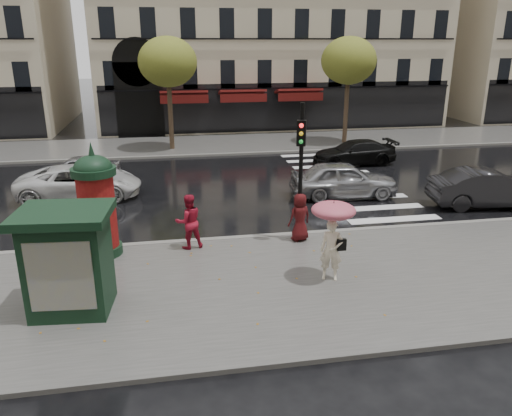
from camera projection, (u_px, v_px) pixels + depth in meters
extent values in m
plane|color=black|center=(257.00, 280.00, 14.03)|extent=(160.00, 160.00, 0.00)
cube|color=#474744|center=(260.00, 286.00, 13.54)|extent=(90.00, 7.00, 0.12)
cube|color=#474744|center=(204.00, 145.00, 31.72)|extent=(90.00, 6.00, 0.12)
cube|color=slate|center=(241.00, 238.00, 16.80)|extent=(90.00, 0.25, 0.14)
cube|color=slate|center=(208.00, 155.00, 28.92)|extent=(90.00, 0.25, 0.14)
cube|color=silver|center=(344.00, 180.00, 23.98)|extent=(3.60, 11.75, 0.01)
cylinder|color=#38281C|center=(170.00, 107.00, 29.64)|extent=(0.28, 0.28, 5.20)
ellipsoid|color=#4F5F1E|center=(168.00, 62.00, 28.81)|extent=(3.40, 3.40, 2.89)
cylinder|color=#38281C|center=(346.00, 103.00, 31.48)|extent=(0.28, 0.28, 5.20)
ellipsoid|color=#4F5F1E|center=(349.00, 60.00, 30.64)|extent=(3.40, 3.40, 2.89)
imported|color=#F6E8CA|center=(331.00, 250.00, 13.58)|extent=(0.73, 0.60, 1.72)
cylinder|color=black|center=(332.00, 231.00, 13.39)|extent=(0.02, 0.02, 1.09)
ellipsoid|color=#C7256C|center=(334.00, 210.00, 13.21)|extent=(1.19, 1.19, 0.42)
cone|color=black|center=(334.00, 202.00, 13.13)|extent=(0.04, 0.04, 0.09)
cube|color=black|center=(341.00, 245.00, 13.50)|extent=(0.25, 0.11, 0.32)
imported|color=maroon|center=(189.00, 221.00, 15.65)|extent=(0.99, 0.85, 1.77)
imported|color=#430D0F|center=(300.00, 217.00, 16.28)|extent=(0.90, 0.73, 1.60)
cylinder|color=black|center=(102.00, 249.00, 15.44)|extent=(1.27, 1.27, 0.27)
cylinder|color=maroon|center=(98.00, 211.00, 15.03)|extent=(1.09, 1.09, 2.27)
cylinder|color=black|center=(93.00, 171.00, 14.64)|extent=(1.31, 1.31, 0.23)
ellipsoid|color=black|center=(93.00, 168.00, 14.61)|extent=(1.12, 1.12, 0.79)
cone|color=black|center=(91.00, 149.00, 14.42)|extent=(0.18, 0.18, 0.41)
cylinder|color=black|center=(301.00, 174.00, 15.90)|extent=(0.13, 0.13, 4.49)
cube|color=black|center=(301.00, 133.00, 15.24)|extent=(0.33, 0.28, 0.79)
cube|color=black|center=(69.00, 265.00, 11.94)|extent=(1.92, 1.62, 2.36)
cube|color=black|center=(63.00, 214.00, 11.52)|extent=(2.29, 1.98, 0.20)
imported|color=#98989C|center=(344.00, 179.00, 21.24)|extent=(4.64, 2.15, 1.54)
imported|color=black|center=(489.00, 188.00, 20.00)|extent=(4.82, 2.24, 1.53)
imported|color=silver|center=(80.00, 182.00, 21.06)|extent=(5.08, 2.36, 1.41)
imported|color=black|center=(354.00, 152.00, 26.86)|extent=(4.50, 1.89, 1.30)
imported|color=#A9AAAE|center=(78.00, 169.00, 23.29)|extent=(3.99, 1.73, 1.34)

